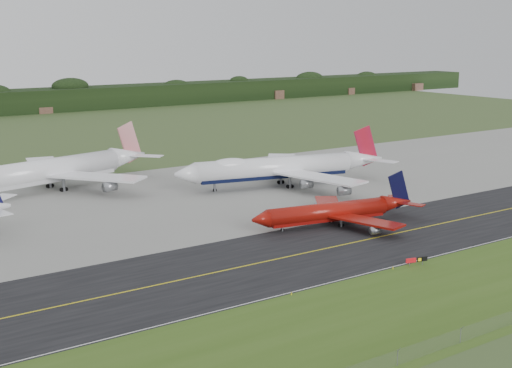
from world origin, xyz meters
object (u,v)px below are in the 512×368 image
(jet_ba_747, at_px, (281,167))
(jet_star_tail, at_px, (55,170))
(jet_red_737, at_px, (336,211))
(taxiway_sign, at_px, (417,260))

(jet_ba_747, relative_size, jet_star_tail, 1.01)
(jet_red_737, bearing_deg, jet_star_tail, 119.21)
(jet_ba_747, distance_m, jet_star_tail, 61.04)
(jet_star_tail, xyz_separation_m, taxiway_sign, (32.79, -99.79, -4.36))
(jet_ba_747, xyz_separation_m, jet_red_737, (-13.65, -39.18, -2.32))
(taxiway_sign, bearing_deg, jet_star_tail, 108.19)
(jet_star_tail, relative_size, taxiway_sign, 14.00)
(taxiway_sign, bearing_deg, jet_ba_747, 73.89)
(jet_red_737, xyz_separation_m, taxiway_sign, (-6.30, -29.89, -1.95))
(taxiway_sign, bearing_deg, jet_red_737, 78.10)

